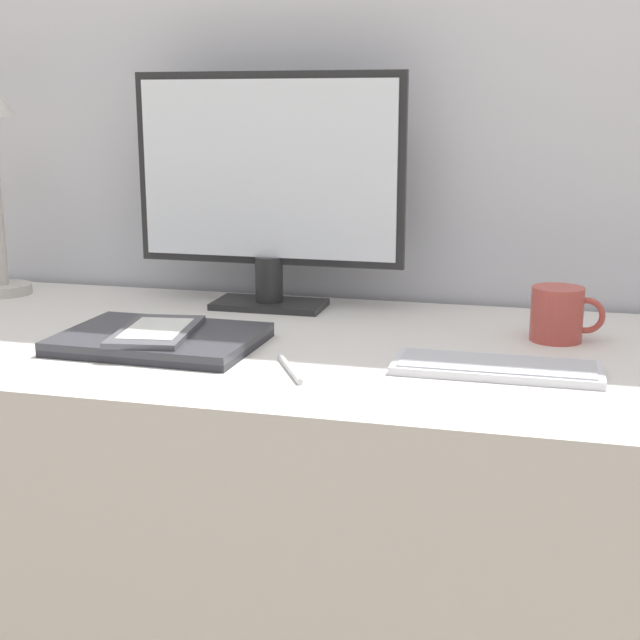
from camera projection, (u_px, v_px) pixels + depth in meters
name	position (u px, v px, depth m)	size (l,w,h in m)	color
wall_back	(339.00, 45.00, 1.71)	(3.60, 0.05, 2.40)	silver
desk	(286.00, 540.00, 1.54)	(1.58, 0.70, 0.71)	silver
monitor	(268.00, 184.00, 1.64)	(0.51, 0.11, 0.44)	#262626
keyboard	(497.00, 367.00, 1.28)	(0.30, 0.12, 0.01)	silver
laptop	(160.00, 339.00, 1.42)	(0.31, 0.23, 0.02)	#232328
ereader	(156.00, 331.00, 1.40)	(0.14, 0.21, 0.01)	#4C4C51
coffee_mug	(558.00, 314.00, 1.45)	(0.12, 0.08, 0.09)	#B7473D
pen	(290.00, 369.00, 1.28)	(0.07, 0.12, 0.01)	silver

